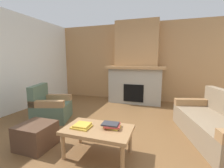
{
  "coord_description": "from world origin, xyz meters",
  "views": [
    {
      "loc": [
        0.87,
        -2.6,
        1.42
      ],
      "look_at": [
        -0.22,
        0.72,
        0.89
      ],
      "focal_mm": 24.87,
      "sensor_mm": 36.0,
      "label": 1
    }
  ],
  "objects_px": {
    "fireplace": "(136,68)",
    "ottoman": "(36,136)",
    "couch": "(217,125)",
    "armchair": "(50,108)",
    "coffee_table": "(98,132)"
  },
  "relations": [
    {
      "from": "couch",
      "to": "coffee_table",
      "type": "relative_size",
      "value": 1.95
    },
    {
      "from": "fireplace",
      "to": "coffee_table",
      "type": "height_order",
      "value": "fireplace"
    },
    {
      "from": "couch",
      "to": "armchair",
      "type": "xyz_separation_m",
      "value": [
        -3.49,
        -0.11,
        0.01
      ]
    },
    {
      "from": "couch",
      "to": "armchair",
      "type": "bearing_deg",
      "value": -178.12
    },
    {
      "from": "fireplace",
      "to": "couch",
      "type": "bearing_deg",
      "value": -49.67
    },
    {
      "from": "couch",
      "to": "ottoman",
      "type": "distance_m",
      "value": 3.12
    },
    {
      "from": "fireplace",
      "to": "couch",
      "type": "relative_size",
      "value": 1.38
    },
    {
      "from": "fireplace",
      "to": "armchair",
      "type": "relative_size",
      "value": 2.81
    },
    {
      "from": "fireplace",
      "to": "couch",
      "type": "height_order",
      "value": "fireplace"
    },
    {
      "from": "armchair",
      "to": "coffee_table",
      "type": "height_order",
      "value": "armchair"
    },
    {
      "from": "fireplace",
      "to": "ottoman",
      "type": "xyz_separation_m",
      "value": [
        -1.06,
        -3.35,
        -0.96
      ]
    },
    {
      "from": "coffee_table",
      "to": "ottoman",
      "type": "xyz_separation_m",
      "value": [
        -1.05,
        -0.11,
        -0.18
      ]
    },
    {
      "from": "armchair",
      "to": "couch",
      "type": "bearing_deg",
      "value": 1.88
    },
    {
      "from": "fireplace",
      "to": "couch",
      "type": "distance_m",
      "value": 2.96
    },
    {
      "from": "armchair",
      "to": "ottoman",
      "type": "height_order",
      "value": "armchair"
    }
  ]
}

